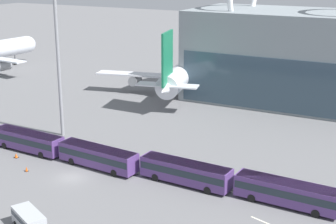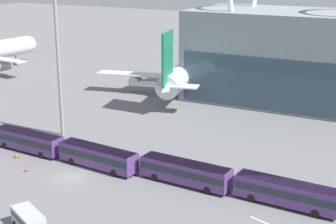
{
  "view_description": "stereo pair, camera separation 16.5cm",
  "coord_description": "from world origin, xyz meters",
  "px_view_note": "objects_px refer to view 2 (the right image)",
  "views": [
    {
      "loc": [
        41.66,
        -50.58,
        28.25
      ],
      "look_at": [
        3.1,
        21.74,
        4.0
      ],
      "focal_mm": 55.0,
      "sensor_mm": 36.0,
      "label": 1
    },
    {
      "loc": [
        41.81,
        -50.5,
        28.25
      ],
      "look_at": [
        3.1,
        21.74,
        4.0
      ],
      "focal_mm": 55.0,
      "sensor_mm": 36.0,
      "label": 2
    }
  ],
  "objects_px": {
    "shuttle_bus_3": "(286,192)",
    "floodlight_mast": "(56,21)",
    "traffic_cone_1": "(16,155)",
    "traffic_cone_2": "(26,169)",
    "shuttle_bus_2": "(185,171)",
    "shuttle_bus_0": "(28,140)",
    "airliner_at_gate_far": "(184,73)",
    "service_van_foreground": "(28,219)",
    "shuttle_bus_1": "(98,156)"
  },
  "relations": [
    {
      "from": "shuttle_bus_3",
      "to": "floodlight_mast",
      "type": "height_order",
      "value": "floodlight_mast"
    },
    {
      "from": "traffic_cone_1",
      "to": "traffic_cone_2",
      "type": "bearing_deg",
      "value": -32.5
    },
    {
      "from": "shuttle_bus_2",
      "to": "traffic_cone_1",
      "type": "relative_size",
      "value": 17.7
    },
    {
      "from": "shuttle_bus_0",
      "to": "shuttle_bus_2",
      "type": "xyz_separation_m",
      "value": [
        26.75,
        0.43,
        0.0
      ]
    },
    {
      "from": "airliner_at_gate_far",
      "to": "traffic_cone_2",
      "type": "xyz_separation_m",
      "value": [
        -0.52,
        -48.11,
        -4.62
      ]
    },
    {
      "from": "shuttle_bus_2",
      "to": "service_van_foreground",
      "type": "xyz_separation_m",
      "value": [
        -9.76,
        -18.74,
        -0.53
      ]
    },
    {
      "from": "shuttle_bus_3",
      "to": "floodlight_mast",
      "type": "xyz_separation_m",
      "value": [
        -40.25,
        7.77,
        17.24
      ]
    },
    {
      "from": "shuttle_bus_0",
      "to": "traffic_cone_1",
      "type": "xyz_separation_m",
      "value": [
        0.37,
        -3.07,
        -1.43
      ]
    },
    {
      "from": "shuttle_bus_3",
      "to": "service_van_foreground",
      "type": "distance_m",
      "value": 29.87
    },
    {
      "from": "shuttle_bus_1",
      "to": "service_van_foreground",
      "type": "height_order",
      "value": "shuttle_bus_1"
    },
    {
      "from": "shuttle_bus_3",
      "to": "traffic_cone_2",
      "type": "xyz_separation_m",
      "value": [
        -34.76,
        -6.82,
        -1.43
      ]
    },
    {
      "from": "shuttle_bus_0",
      "to": "shuttle_bus_3",
      "type": "relative_size",
      "value": 1.0
    },
    {
      "from": "airliner_at_gate_far",
      "to": "traffic_cone_1",
      "type": "relative_size",
      "value": 54.01
    },
    {
      "from": "floodlight_mast",
      "to": "traffic_cone_1",
      "type": "distance_m",
      "value": 21.89
    },
    {
      "from": "airliner_at_gate_far",
      "to": "floodlight_mast",
      "type": "bearing_deg",
      "value": 156.58
    },
    {
      "from": "service_van_foreground",
      "to": "floodlight_mast",
      "type": "distance_m",
      "value": 36.32
    },
    {
      "from": "shuttle_bus_3",
      "to": "service_van_foreground",
      "type": "relative_size",
      "value": 2.32
    },
    {
      "from": "shuttle_bus_3",
      "to": "service_van_foreground",
      "type": "xyz_separation_m",
      "value": [
        -23.14,
        -18.88,
        -0.53
      ]
    },
    {
      "from": "shuttle_bus_2",
      "to": "shuttle_bus_3",
      "type": "bearing_deg",
      "value": 3.66
    },
    {
      "from": "shuttle_bus_0",
      "to": "shuttle_bus_1",
      "type": "height_order",
      "value": "same"
    },
    {
      "from": "service_van_foreground",
      "to": "traffic_cone_2",
      "type": "bearing_deg",
      "value": 159.79
    },
    {
      "from": "shuttle_bus_1",
      "to": "traffic_cone_2",
      "type": "xyz_separation_m",
      "value": [
        -8.01,
        -5.85,
        -1.43
      ]
    },
    {
      "from": "shuttle_bus_2",
      "to": "service_van_foreground",
      "type": "height_order",
      "value": "shuttle_bus_2"
    },
    {
      "from": "floodlight_mast",
      "to": "traffic_cone_2",
      "type": "height_order",
      "value": "floodlight_mast"
    },
    {
      "from": "airliner_at_gate_far",
      "to": "traffic_cone_2",
      "type": "relative_size",
      "value": 52.98
    },
    {
      "from": "shuttle_bus_3",
      "to": "traffic_cone_2",
      "type": "distance_m",
      "value": 35.45
    },
    {
      "from": "shuttle_bus_1",
      "to": "shuttle_bus_2",
      "type": "relative_size",
      "value": 1.0
    },
    {
      "from": "shuttle_bus_1",
      "to": "shuttle_bus_3",
      "type": "xyz_separation_m",
      "value": [
        26.75,
        0.97,
        0.0
      ]
    },
    {
      "from": "shuttle_bus_0",
      "to": "shuttle_bus_2",
      "type": "relative_size",
      "value": 1.0
    },
    {
      "from": "floodlight_mast",
      "to": "traffic_cone_1",
      "type": "relative_size",
      "value": 36.12
    },
    {
      "from": "airliner_at_gate_far",
      "to": "shuttle_bus_1",
      "type": "distance_m",
      "value": 43.04
    },
    {
      "from": "shuttle_bus_0",
      "to": "shuttle_bus_2",
      "type": "distance_m",
      "value": 26.75
    },
    {
      "from": "airliner_at_gate_far",
      "to": "traffic_cone_1",
      "type": "height_order",
      "value": "airliner_at_gate_far"
    },
    {
      "from": "shuttle_bus_0",
      "to": "traffic_cone_2",
      "type": "distance_m",
      "value": 8.35
    },
    {
      "from": "airliner_at_gate_far",
      "to": "traffic_cone_1",
      "type": "distance_m",
      "value": 45.5
    },
    {
      "from": "airliner_at_gate_far",
      "to": "service_van_foreground",
      "type": "distance_m",
      "value": 61.31
    },
    {
      "from": "service_van_foreground",
      "to": "traffic_cone_1",
      "type": "bearing_deg",
      "value": 163.32
    },
    {
      "from": "floodlight_mast",
      "to": "traffic_cone_2",
      "type": "bearing_deg",
      "value": -69.37
    },
    {
      "from": "service_van_foreground",
      "to": "shuttle_bus_1",
      "type": "bearing_deg",
      "value": 127.25
    },
    {
      "from": "traffic_cone_1",
      "to": "airliner_at_gate_far",
      "type": "bearing_deg",
      "value": 83.01
    },
    {
      "from": "floodlight_mast",
      "to": "shuttle_bus_2",
      "type": "bearing_deg",
      "value": -16.4
    },
    {
      "from": "shuttle_bus_1",
      "to": "floodlight_mast",
      "type": "xyz_separation_m",
      "value": [
        -13.51,
        8.75,
        17.24
      ]
    },
    {
      "from": "shuttle_bus_3",
      "to": "traffic_cone_1",
      "type": "height_order",
      "value": "shuttle_bus_3"
    },
    {
      "from": "floodlight_mast",
      "to": "traffic_cone_2",
      "type": "relative_size",
      "value": 35.43
    },
    {
      "from": "airliner_at_gate_far",
      "to": "floodlight_mast",
      "type": "height_order",
      "value": "floodlight_mast"
    },
    {
      "from": "airliner_at_gate_far",
      "to": "traffic_cone_1",
      "type": "bearing_deg",
      "value": 159.76
    },
    {
      "from": "floodlight_mast",
      "to": "traffic_cone_2",
      "type": "distance_m",
      "value": 24.32
    },
    {
      "from": "airliner_at_gate_far",
      "to": "shuttle_bus_3",
      "type": "bearing_deg",
      "value": -153.58
    },
    {
      "from": "airliner_at_gate_far",
      "to": "shuttle_bus_0",
      "type": "xyz_separation_m",
      "value": [
        -5.88,
        -41.86,
        -3.19
      ]
    },
    {
      "from": "shuttle_bus_0",
      "to": "shuttle_bus_3",
      "type": "distance_m",
      "value": 40.13
    }
  ]
}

